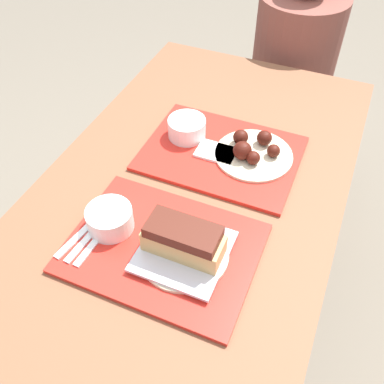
{
  "coord_description": "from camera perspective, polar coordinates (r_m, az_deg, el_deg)",
  "views": [
    {
      "loc": [
        0.31,
        -0.71,
        1.59
      ],
      "look_at": [
        0.03,
        -0.03,
        0.81
      ],
      "focal_mm": 40.0,
      "sensor_mm": 36.0,
      "label": 1
    }
  ],
  "objects": [
    {
      "name": "tray_far",
      "position": [
        1.23,
        3.91,
        5.16
      ],
      "size": [
        0.43,
        0.32,
        0.01
      ],
      "color": "red",
      "rests_on": "picnic_table"
    },
    {
      "name": "napkin_far",
      "position": [
        1.22,
        3.25,
        5.32
      ],
      "size": [
        0.11,
        0.08,
        0.01
      ],
      "color": "white",
      "rests_on": "tray_far"
    },
    {
      "name": "plastic_spoon_near",
      "position": [
        1.05,
        -14.49,
        -5.29
      ],
      "size": [
        0.04,
        0.17,
        0.0
      ],
      "color": "white",
      "rests_on": "tray_near"
    },
    {
      "name": "brisket_sandwich_plate",
      "position": [
        0.95,
        -1.13,
        -6.98
      ],
      "size": [
        0.21,
        0.21,
        0.1
      ],
      "color": "beige",
      "rests_on": "tray_near"
    },
    {
      "name": "person_seated_across",
      "position": [
        1.87,
        13.7,
        18.14
      ],
      "size": [
        0.34,
        0.34,
        0.65
      ],
      "color": "brown",
      "rests_on": "picnic_bench_far"
    },
    {
      "name": "picnic_table",
      "position": [
        1.21,
        -0.53,
        -3.55
      ],
      "size": [
        0.79,
        1.43,
        0.77
      ],
      "color": "brown",
      "rests_on": "ground_plane"
    },
    {
      "name": "bowl_coleslaw_far",
      "position": [
        1.26,
        -0.69,
        8.64
      ],
      "size": [
        0.11,
        0.11,
        0.06
      ],
      "color": "white",
      "rests_on": "tray_far"
    },
    {
      "name": "tray_near",
      "position": [
        1.0,
        -3.91,
        -7.46
      ],
      "size": [
        0.43,
        0.32,
        0.01
      ],
      "color": "red",
      "rests_on": "picnic_table"
    },
    {
      "name": "condiment_packet",
      "position": [
        1.03,
        -1.27,
        -4.47
      ],
      "size": [
        0.04,
        0.03,
        0.01
      ],
      "color": "#A59E93",
      "rests_on": "tray_near"
    },
    {
      "name": "wings_plate_far",
      "position": [
        1.21,
        8.08,
        5.52
      ],
      "size": [
        0.22,
        0.22,
        0.06
      ],
      "color": "beige",
      "rests_on": "tray_far"
    },
    {
      "name": "bowl_coleslaw_near",
      "position": [
        1.03,
        -10.92,
        -3.44
      ],
      "size": [
        0.11,
        0.11,
        0.06
      ],
      "color": "white",
      "rests_on": "tray_near"
    },
    {
      "name": "plastic_fork_near",
      "position": [
        1.04,
        -13.49,
        -5.69
      ],
      "size": [
        0.03,
        0.17,
        0.0
      ],
      "color": "white",
      "rests_on": "tray_near"
    },
    {
      "name": "picnic_bench_far",
      "position": [
        2.06,
        10.07,
        10.2
      ],
      "size": [
        0.75,
        0.28,
        0.46
      ],
      "color": "brown",
      "rests_on": "ground_plane"
    },
    {
      "name": "plastic_knife_near",
      "position": [
        1.03,
        -12.47,
        -6.09
      ],
      "size": [
        0.03,
        0.17,
        0.0
      ],
      "color": "white",
      "rests_on": "tray_near"
    },
    {
      "name": "ground_plane",
      "position": [
        1.77,
        -0.38,
        -17.32
      ],
      "size": [
        12.0,
        12.0,
        0.0
      ],
      "primitive_type": "plane",
      "color": "#706656"
    }
  ]
}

